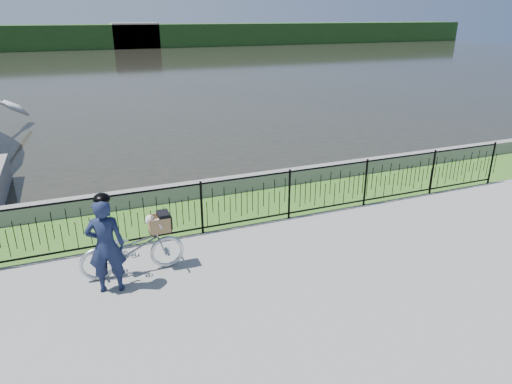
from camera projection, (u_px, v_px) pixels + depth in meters
name	position (u px, v px, depth m)	size (l,w,h in m)	color
ground	(278.00, 259.00, 8.54)	(120.00, 120.00, 0.00)	gray
grass_strip	(232.00, 208.00, 10.78)	(60.00, 2.00, 0.01)	#396720
water	(108.00, 71.00, 37.00)	(120.00, 120.00, 0.00)	black
quay_wall	(219.00, 187.00, 11.57)	(60.00, 0.30, 0.40)	slate
fence	(247.00, 201.00, 9.71)	(14.00, 0.06, 1.15)	black
far_treeline	(87.00, 37.00, 59.75)	(120.00, 6.00, 3.00)	#23461B
far_building_right	(135.00, 36.00, 60.52)	(6.00, 3.00, 3.20)	#A49383
bicycle_rig	(133.00, 248.00, 7.93)	(1.80, 0.63, 1.09)	silver
cyclist	(106.00, 244.00, 7.30)	(0.66, 0.49, 1.71)	#151D3A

